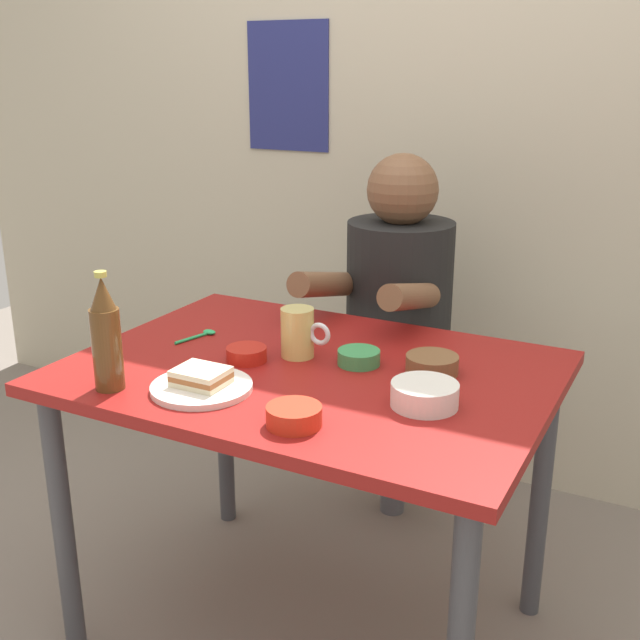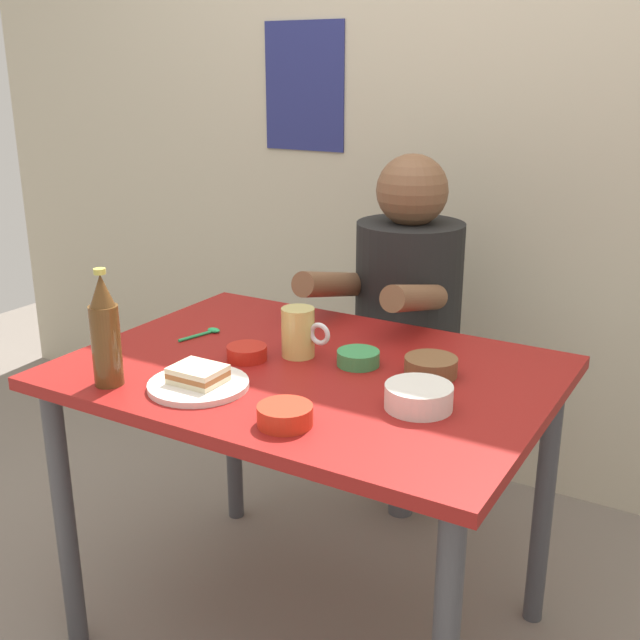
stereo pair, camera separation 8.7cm
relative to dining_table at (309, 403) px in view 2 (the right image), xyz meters
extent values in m
plane|color=slate|center=(0.00, 0.00, -0.65)|extent=(6.00, 6.00, 0.00)
cube|color=#BCB299|center=(0.00, 1.05, 0.65)|extent=(4.40, 0.08, 2.60)
cube|color=navy|center=(-0.63, 1.01, 0.69)|extent=(0.32, 0.01, 0.44)
cube|color=maroon|center=(0.00, 0.00, 0.08)|extent=(1.10, 0.80, 0.03)
cylinder|color=#3F3F44|center=(-0.49, -0.34, -0.29)|extent=(0.05, 0.05, 0.71)
cylinder|color=#3F3F44|center=(-0.49, 0.34, -0.29)|extent=(0.05, 0.05, 0.71)
cylinder|color=#3F3F44|center=(0.49, 0.34, -0.29)|extent=(0.05, 0.05, 0.71)
cylinder|color=#4C4C51|center=(-0.03, 0.63, -0.44)|extent=(0.08, 0.08, 0.41)
cylinder|color=maroon|center=(-0.03, 0.63, -0.22)|extent=(0.34, 0.34, 0.04)
cylinder|color=black|center=(-0.03, 0.63, 0.06)|extent=(0.32, 0.32, 0.52)
sphere|color=brown|center=(-0.03, 0.63, 0.42)|extent=(0.21, 0.21, 0.21)
cylinder|color=brown|center=(-0.16, 0.38, 0.18)|extent=(0.07, 0.31, 0.14)
cylinder|color=brown|center=(0.10, 0.38, 0.18)|extent=(0.07, 0.31, 0.14)
cylinder|color=silver|center=(-0.14, -0.23, 0.10)|extent=(0.22, 0.22, 0.01)
cube|color=beige|center=(-0.14, -0.23, 0.11)|extent=(0.11, 0.09, 0.01)
cube|color=#9E592D|center=(-0.14, -0.23, 0.13)|extent=(0.11, 0.09, 0.01)
cube|color=beige|center=(-0.14, -0.23, 0.14)|extent=(0.11, 0.09, 0.01)
cylinder|color=#D1BC66|center=(-0.06, 0.05, 0.15)|extent=(0.08, 0.08, 0.12)
torus|color=silver|center=(0.00, 0.05, 0.16)|extent=(0.06, 0.01, 0.06)
cylinder|color=#593819|center=(-0.32, -0.31, 0.18)|extent=(0.06, 0.06, 0.18)
cone|color=#593819|center=(-0.32, -0.31, 0.31)|extent=(0.05, 0.05, 0.07)
cylinder|color=#BFB74C|center=(-0.32, -0.31, 0.35)|extent=(0.03, 0.03, 0.01)
cylinder|color=silver|center=(0.31, -0.08, 0.12)|extent=(0.14, 0.14, 0.05)
cylinder|color=tan|center=(0.31, -0.08, 0.13)|extent=(0.11, 0.11, 0.02)
cylinder|color=brown|center=(0.26, 0.09, 0.11)|extent=(0.12, 0.12, 0.04)
cylinder|color=brown|center=(0.26, 0.09, 0.12)|extent=(0.10, 0.10, 0.02)
cylinder|color=#388C4C|center=(0.09, 0.07, 0.11)|extent=(0.10, 0.10, 0.03)
cylinder|color=#5B643A|center=(0.09, 0.07, 0.12)|extent=(0.08, 0.08, 0.02)
cylinder|color=red|center=(0.12, -0.29, 0.11)|extent=(0.11, 0.11, 0.04)
cylinder|color=#A33521|center=(0.12, -0.29, 0.12)|extent=(0.09, 0.09, 0.02)
cylinder|color=#B21E14|center=(-0.15, -0.04, 0.11)|extent=(0.10, 0.10, 0.03)
cylinder|color=maroon|center=(-0.15, -0.04, 0.12)|extent=(0.08, 0.08, 0.02)
cylinder|color=#26A559|center=(-0.36, 0.03, 0.10)|extent=(0.04, 0.11, 0.01)
ellipsoid|color=#26A559|center=(-0.34, 0.08, 0.10)|extent=(0.04, 0.02, 0.01)
camera|label=1|loc=(0.79, -1.47, 0.76)|focal=43.33mm
camera|label=2|loc=(0.87, -1.43, 0.76)|focal=43.33mm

